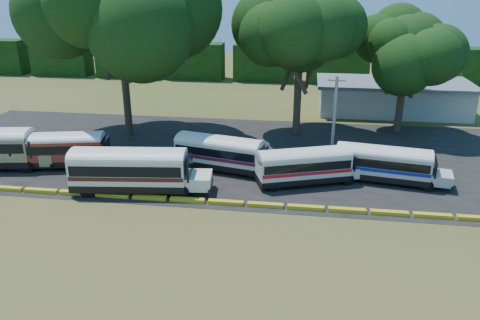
# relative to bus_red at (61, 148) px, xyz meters

# --- Properties ---
(ground) EXTENTS (160.00, 160.00, 0.00)m
(ground) POSITION_rel_bus_red_xyz_m (14.40, -6.40, -1.86)
(ground) COLOR #41511B
(ground) RESTS_ON ground
(asphalt_strip) EXTENTS (64.00, 24.00, 0.02)m
(asphalt_strip) POSITION_rel_bus_red_xyz_m (15.40, 5.60, -1.85)
(asphalt_strip) COLOR black
(asphalt_strip) RESTS_ON ground
(curb) EXTENTS (53.70, 0.45, 0.30)m
(curb) POSITION_rel_bus_red_xyz_m (14.40, -5.40, -1.71)
(curb) COLOR gold
(curb) RESTS_ON ground
(terminal_building) EXTENTS (19.00, 9.00, 4.00)m
(terminal_building) POSITION_rel_bus_red_xyz_m (32.40, 23.60, 0.17)
(terminal_building) COLOR beige
(terminal_building) RESTS_ON ground
(treeline_backdrop) EXTENTS (130.00, 4.00, 6.00)m
(treeline_backdrop) POSITION_rel_bus_red_xyz_m (14.40, 41.60, 1.14)
(treeline_backdrop) COLOR black
(treeline_backdrop) RESTS_ON ground
(bus_red) EXTENTS (10.17, 4.54, 3.25)m
(bus_red) POSITION_rel_bus_red_xyz_m (0.00, 0.00, 0.00)
(bus_red) COLOR black
(bus_red) RESTS_ON ground
(bus_cream_west) EXTENTS (11.28, 3.95, 3.63)m
(bus_cream_west) POSITION_rel_bus_red_xyz_m (8.21, -4.15, 0.19)
(bus_cream_west) COLOR black
(bus_cream_west) RESTS_ON ground
(bus_cream_east) EXTENTS (9.81, 4.45, 3.13)m
(bus_cream_east) POSITION_rel_bus_red_xyz_m (14.38, 1.35, -0.09)
(bus_cream_east) COLOR black
(bus_cream_east) RESTS_ON ground
(bus_white_red) EXTENTS (9.56, 5.33, 3.07)m
(bus_white_red) POSITION_rel_bus_red_xyz_m (21.79, -0.63, -0.13)
(bus_white_red) COLOR black
(bus_white_red) RESTS_ON ground
(bus_white_blue) EXTENTS (9.61, 3.83, 3.08)m
(bus_white_blue) POSITION_rel_bus_red_xyz_m (28.33, 0.74, -0.12)
(bus_white_blue) COLOR black
(bus_white_blue) RESTS_ON ground
(tree_west) EXTENTS (14.44, 14.44, 18.52)m
(tree_west) POSITION_rel_bus_red_xyz_m (2.43, 10.26, 11.33)
(tree_west) COLOR #34291A
(tree_west) RESTS_ON ground
(tree_center) EXTENTS (10.80, 10.80, 14.69)m
(tree_center) POSITION_rel_bus_red_xyz_m (20.63, 12.97, 8.83)
(tree_center) COLOR #34291A
(tree_center) RESTS_ON ground
(tree_east) EXTENTS (8.57, 8.57, 12.62)m
(tree_east) POSITION_rel_bus_red_xyz_m (31.85, 15.40, 7.54)
(tree_east) COLOR #34291A
(tree_east) RESTS_ON ground
(utility_pole) EXTENTS (1.60, 0.30, 7.89)m
(utility_pole) POSITION_rel_bus_red_xyz_m (24.19, 5.58, 2.20)
(utility_pole) COLOR gray
(utility_pole) RESTS_ON ground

